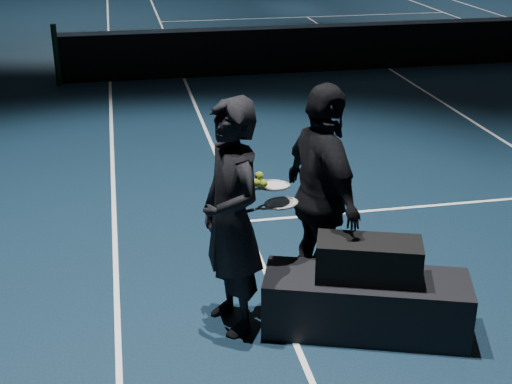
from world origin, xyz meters
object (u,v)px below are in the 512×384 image
racket_bag (369,260)px  racket_lower (281,203)px  player_bench (365,304)px  player_a (231,218)px  racket_upper (273,185)px  tennis_balls (260,181)px  player_b (322,197)px

racket_bag → racket_lower: 0.82m
player_bench → player_a: 1.29m
player_a → racket_upper: 0.44m
racket_lower → tennis_balls: 0.30m
racket_lower → racket_upper: racket_upper is taller
racket_lower → tennis_balls: size_ratio=5.67×
racket_bag → player_a: bearing=-177.5°
racket_bag → racket_lower: size_ratio=1.19×
player_bench → player_b: (-0.22, 0.56, 0.72)m
player_bench → player_a: player_a is taller
racket_bag → racket_lower: racket_lower is taller
racket_lower → racket_upper: 0.17m
player_a → player_b: same height
player_bench → racket_lower: bearing=162.6°
player_bench → player_b: size_ratio=0.84×
player_bench → racket_bag: 0.41m
player_bench → racket_lower: racket_lower is taller
player_b → racket_bag: bearing=-169.3°
player_bench → racket_upper: 1.21m
player_b → racket_lower: 0.40m
player_bench → tennis_balls: tennis_balls is taller
tennis_balls → player_a: bearing=-160.7°
player_bench → racket_upper: racket_upper is taller
racket_bag → tennis_balls: (-0.79, 0.38, 0.57)m
racket_lower → tennis_balls: tennis_balls is taller
racket_upper → racket_bag: bearing=-56.9°
racket_bag → racket_lower: bearing=162.6°
racket_bag → racket_upper: racket_upper is taller
racket_lower → player_b: bearing=-0.0°
player_a → racket_upper: bearing=96.5°
player_a → player_bench: bearing=56.5°
player_bench → player_a: (-1.03, 0.30, 0.72)m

